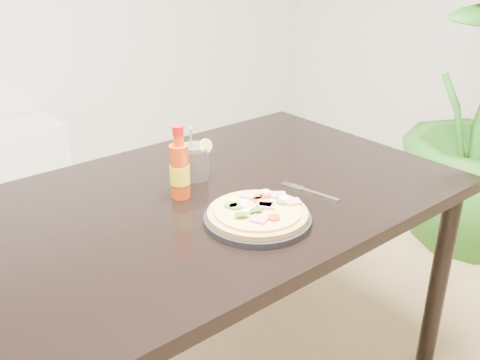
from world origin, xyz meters
TOP-DOWN VIEW (x-y plane):
  - dining_table at (-0.30, 0.30)m, footprint 1.40×0.90m
  - plate at (-0.32, 0.09)m, footprint 0.28×0.28m
  - pizza at (-0.32, 0.09)m, footprint 0.26×0.26m
  - hot_sauce_bottle at (-0.39, 0.33)m, footprint 0.07×0.07m
  - cola_cup at (-0.29, 0.41)m, footprint 0.09×0.08m
  - fork at (-0.09, 0.13)m, footprint 0.06×0.19m
  - plant_pot at (1.30, 0.30)m, footprint 0.28×0.28m

SIDE VIEW (x-z plane):
  - plant_pot at x=1.30m, z-range 0.00..0.22m
  - dining_table at x=-0.30m, z-range 0.29..1.04m
  - fork at x=-0.09m, z-range 0.75..0.76m
  - plate at x=-0.32m, z-range 0.75..0.77m
  - pizza at x=-0.32m, z-range 0.76..0.79m
  - cola_cup at x=-0.29m, z-range 0.71..0.89m
  - hot_sauce_bottle at x=-0.39m, z-range 0.73..0.94m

